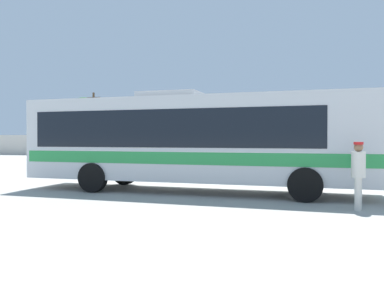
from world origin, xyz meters
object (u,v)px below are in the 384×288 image
(roadside_tree_midleft, at_px, (151,117))
(roadside_tree_midright, at_px, (225,119))
(utility_pole_near, at_px, (94,122))
(parked_car_leftmost_silver, at_px, (134,150))
(coach_bus_silver_green, at_px, (191,138))
(roadside_tree_left, at_px, (85,115))
(attendant_by_bus_door, at_px, (358,171))
(parked_car_second_red, at_px, (192,151))

(roadside_tree_midleft, xyz_separation_m, roadside_tree_midright, (9.96, -2.81, -0.50))
(utility_pole_near, bearing_deg, parked_car_leftmost_silver, -38.76)
(coach_bus_silver_green, height_order, roadside_tree_left, roadside_tree_left)
(coach_bus_silver_green, xyz_separation_m, attendant_by_bus_door, (5.14, -2.61, -0.88))
(utility_pole_near, height_order, roadside_tree_left, utility_pole_near)
(parked_car_leftmost_silver, height_order, roadside_tree_midright, roadside_tree_midright)
(parked_car_leftmost_silver, height_order, utility_pole_near, utility_pole_near)
(roadside_tree_left, bearing_deg, roadside_tree_midright, 0.52)
(attendant_by_bus_door, bearing_deg, parked_car_second_red, 112.01)
(roadside_tree_left, bearing_deg, roadside_tree_midleft, 21.46)
(parked_car_leftmost_silver, height_order, parked_car_second_red, parked_car_leftmost_silver)
(utility_pole_near, relative_size, roadside_tree_left, 1.04)
(parked_car_second_red, bearing_deg, attendant_by_bus_door, -67.99)
(attendant_by_bus_door, xyz_separation_m, parked_car_second_red, (-10.25, 25.36, -0.27))
(attendant_by_bus_door, relative_size, parked_car_second_red, 0.39)
(roadside_tree_left, bearing_deg, attendant_by_bus_door, -52.47)
(coach_bus_silver_green, distance_m, attendant_by_bus_door, 5.83)
(attendant_by_bus_door, distance_m, roadside_tree_midleft, 41.03)
(coach_bus_silver_green, xyz_separation_m, parked_car_second_red, (-5.11, 22.75, -1.15))
(parked_car_leftmost_silver, bearing_deg, utility_pole_near, 141.24)
(parked_car_leftmost_silver, height_order, roadside_tree_left, roadside_tree_left)
(attendant_by_bus_door, relative_size, roadside_tree_midleft, 0.25)
(attendant_by_bus_door, relative_size, utility_pole_near, 0.25)
(parked_car_second_red, relative_size, roadside_tree_left, 0.67)
(roadside_tree_left, relative_size, roadside_tree_midleft, 0.98)
(roadside_tree_left, distance_m, roadside_tree_midright, 17.54)
(attendant_by_bus_door, distance_m, parked_car_leftmost_silver, 30.42)
(coach_bus_silver_green, distance_m, roadside_tree_midleft, 36.50)
(coach_bus_silver_green, height_order, roadside_tree_midright, roadside_tree_midright)
(attendant_by_bus_door, bearing_deg, parked_car_leftmost_silver, 122.34)
(coach_bus_silver_green, xyz_separation_m, roadside_tree_midright, (-3.14, 31.14, 2.30))
(attendant_by_bus_door, xyz_separation_m, roadside_tree_midleft, (-18.24, 36.56, 3.69))
(utility_pole_near, bearing_deg, roadside_tree_midright, 8.12)
(coach_bus_silver_green, distance_m, roadside_tree_midright, 31.38)
(coach_bus_silver_green, height_order, parked_car_second_red, coach_bus_silver_green)
(utility_pole_near, bearing_deg, roadside_tree_midleft, 43.10)
(coach_bus_silver_green, bearing_deg, utility_pole_near, 122.48)
(parked_car_second_red, height_order, roadside_tree_midleft, roadside_tree_midleft)
(parked_car_second_red, bearing_deg, parked_car_leftmost_silver, 176.72)
(coach_bus_silver_green, relative_size, parked_car_leftmost_silver, 3.05)
(coach_bus_silver_green, xyz_separation_m, roadside_tree_left, (-20.66, 30.98, 2.97))
(parked_car_second_red, distance_m, utility_pole_near, 15.02)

